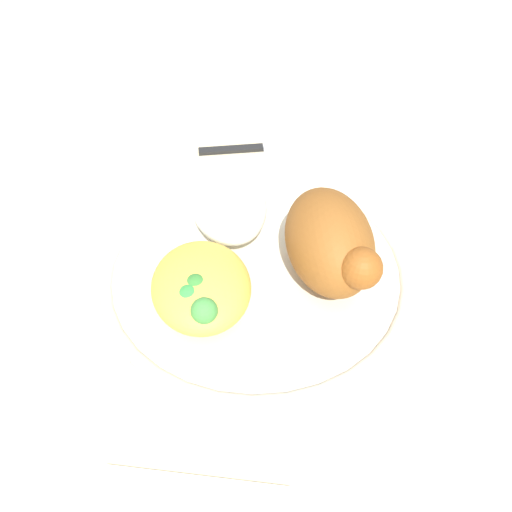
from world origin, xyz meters
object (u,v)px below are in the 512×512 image
at_px(rice_pile, 229,204).
at_px(fork, 239,163).
at_px(plate, 256,271).
at_px(roasted_chicken, 331,243).
at_px(knife, 262,147).
at_px(mac_cheese_with_broccoli, 201,287).

distance_m(rice_pile, fork, 0.13).
xyz_separation_m(rice_pile, fork, (-0.12, 0.03, -0.04)).
xyz_separation_m(plate, fork, (-0.18, 0.01, -0.01)).
height_order(roasted_chicken, fork, roasted_chicken).
xyz_separation_m(plate, knife, (-0.21, 0.05, -0.01)).
xyz_separation_m(plate, rice_pile, (-0.06, -0.02, 0.03)).
xyz_separation_m(roasted_chicken, rice_pile, (-0.09, -0.08, -0.02)).
height_order(roasted_chicken, rice_pile, roasted_chicken).
height_order(roasted_chicken, mac_cheese_with_broccoli, roasted_chicken).
bearing_deg(roasted_chicken, knife, -176.06).
height_order(mac_cheese_with_broccoli, knife, mac_cheese_with_broccoli).
bearing_deg(fork, knife, 129.70).
bearing_deg(plate, rice_pile, -165.31).
relative_size(roasted_chicken, fork, 0.86).
bearing_deg(fork, plate, -3.62).
distance_m(roasted_chicken, mac_cheese_with_broccoli, 0.12).
bearing_deg(knife, plate, -12.17).
distance_m(plate, roasted_chicken, 0.08).
xyz_separation_m(fork, knife, (-0.03, 0.03, 0.00)).
relative_size(fork, knife, 0.75).
xyz_separation_m(roasted_chicken, knife, (-0.23, -0.02, -0.06)).
xyz_separation_m(mac_cheese_with_broccoli, knife, (-0.25, 0.10, -0.04)).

